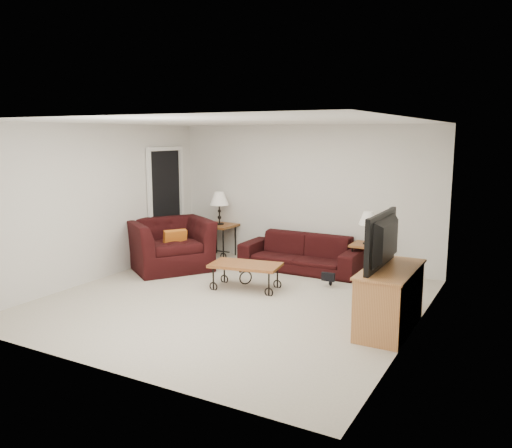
{
  "coord_description": "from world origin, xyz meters",
  "views": [
    {
      "loc": [
        3.68,
        -6.01,
        2.33
      ],
      "look_at": [
        0.0,
        0.7,
        1.0
      ],
      "focal_mm": 36.21,
      "sensor_mm": 36.0,
      "label": 1
    }
  ],
  "objects_px": {
    "lamp_right": "(368,228)",
    "television": "(391,241)",
    "lamp_left": "(219,208)",
    "coffee_table": "(246,276)",
    "backpack": "(331,273)",
    "side_table_right": "(367,260)",
    "armchair": "(170,245)",
    "sofa": "(301,253)",
    "side_table_left": "(220,240)",
    "tv_stand": "(390,299)"
  },
  "relations": [
    {
      "from": "sofa",
      "to": "side_table_left",
      "type": "height_order",
      "value": "side_table_left"
    },
    {
      "from": "side_table_left",
      "to": "lamp_right",
      "type": "bearing_deg",
      "value": -0.0
    },
    {
      "from": "lamp_right",
      "to": "backpack",
      "type": "height_order",
      "value": "lamp_right"
    },
    {
      "from": "sofa",
      "to": "side_table_right",
      "type": "height_order",
      "value": "sofa"
    },
    {
      "from": "lamp_right",
      "to": "armchair",
      "type": "relative_size",
      "value": 0.41
    },
    {
      "from": "coffee_table",
      "to": "lamp_left",
      "type": "bearing_deg",
      "value": 132.97
    },
    {
      "from": "lamp_left",
      "to": "armchair",
      "type": "bearing_deg",
      "value": -101.86
    },
    {
      "from": "lamp_right",
      "to": "television",
      "type": "xyz_separation_m",
      "value": [
        0.93,
        -2.22,
        0.28
      ]
    },
    {
      "from": "television",
      "to": "backpack",
      "type": "height_order",
      "value": "television"
    },
    {
      "from": "television",
      "to": "lamp_right",
      "type": "bearing_deg",
      "value": -157.27
    },
    {
      "from": "side_table_right",
      "to": "backpack",
      "type": "xyz_separation_m",
      "value": [
        -0.32,
        -0.83,
        -0.07
      ]
    },
    {
      "from": "television",
      "to": "coffee_table",
      "type": "bearing_deg",
      "value": -104.7
    },
    {
      "from": "side_table_right",
      "to": "sofa",
      "type": "bearing_deg",
      "value": -170.77
    },
    {
      "from": "tv_stand",
      "to": "television",
      "type": "bearing_deg",
      "value": -180.0
    },
    {
      "from": "lamp_right",
      "to": "lamp_left",
      "type": "bearing_deg",
      "value": 180.0
    },
    {
      "from": "sofa",
      "to": "armchair",
      "type": "distance_m",
      "value": 2.29
    },
    {
      "from": "sofa",
      "to": "backpack",
      "type": "distance_m",
      "value": 1.03
    },
    {
      "from": "armchair",
      "to": "side_table_right",
      "type": "bearing_deg",
      "value": -34.73
    },
    {
      "from": "lamp_left",
      "to": "tv_stand",
      "type": "bearing_deg",
      "value": -30.0
    },
    {
      "from": "lamp_left",
      "to": "coffee_table",
      "type": "bearing_deg",
      "value": -47.03
    },
    {
      "from": "side_table_right",
      "to": "television",
      "type": "bearing_deg",
      "value": -67.27
    },
    {
      "from": "lamp_right",
      "to": "tv_stand",
      "type": "distance_m",
      "value": 2.46
    },
    {
      "from": "sofa",
      "to": "lamp_right",
      "type": "distance_m",
      "value": 1.23
    },
    {
      "from": "coffee_table",
      "to": "backpack",
      "type": "xyz_separation_m",
      "value": [
        1.08,
        0.78,
        0.01
      ]
    },
    {
      "from": "coffee_table",
      "to": "backpack",
      "type": "bearing_deg",
      "value": 35.94
    },
    {
      "from": "backpack",
      "to": "tv_stand",
      "type": "bearing_deg",
      "value": -43.87
    },
    {
      "from": "side_table_right",
      "to": "lamp_right",
      "type": "xyz_separation_m",
      "value": [
        0.0,
        0.0,
        0.54
      ]
    },
    {
      "from": "lamp_right",
      "to": "television",
      "type": "distance_m",
      "value": 2.43
    },
    {
      "from": "side_table_right",
      "to": "lamp_left",
      "type": "distance_m",
      "value": 2.98
    },
    {
      "from": "coffee_table",
      "to": "television",
      "type": "height_order",
      "value": "television"
    },
    {
      "from": "side_table_right",
      "to": "armchair",
      "type": "distance_m",
      "value": 3.38
    },
    {
      "from": "lamp_left",
      "to": "backpack",
      "type": "distance_m",
      "value": 2.81
    },
    {
      "from": "side_table_left",
      "to": "lamp_right",
      "type": "height_order",
      "value": "lamp_right"
    },
    {
      "from": "lamp_right",
      "to": "armchair",
      "type": "bearing_deg",
      "value": -159.06
    },
    {
      "from": "side_table_left",
      "to": "lamp_right",
      "type": "xyz_separation_m",
      "value": [
        2.9,
        -0.0,
        0.5
      ]
    },
    {
      "from": "lamp_left",
      "to": "coffee_table",
      "type": "distance_m",
      "value": 2.33
    },
    {
      "from": "side_table_right",
      "to": "lamp_right",
      "type": "relative_size",
      "value": 1.0
    },
    {
      "from": "television",
      "to": "side_table_left",
      "type": "bearing_deg",
      "value": -120.13
    },
    {
      "from": "sofa",
      "to": "side_table_right",
      "type": "bearing_deg",
      "value": 9.23
    },
    {
      "from": "armchair",
      "to": "lamp_left",
      "type": "bearing_deg",
      "value": 22.47
    },
    {
      "from": "sofa",
      "to": "lamp_right",
      "type": "relative_size",
      "value": 3.88
    },
    {
      "from": "sofa",
      "to": "side_table_right",
      "type": "xyz_separation_m",
      "value": [
        1.11,
        0.18,
        -0.04
      ]
    },
    {
      "from": "side_table_left",
      "to": "backpack",
      "type": "xyz_separation_m",
      "value": [
        2.58,
        -0.83,
        -0.11
      ]
    },
    {
      "from": "backpack",
      "to": "lamp_left",
      "type": "bearing_deg",
      "value": 166.03
    },
    {
      "from": "sofa",
      "to": "coffee_table",
      "type": "height_order",
      "value": "sofa"
    },
    {
      "from": "tv_stand",
      "to": "backpack",
      "type": "distance_m",
      "value": 1.89
    },
    {
      "from": "lamp_right",
      "to": "coffee_table",
      "type": "relative_size",
      "value": 0.52
    },
    {
      "from": "side_table_left",
      "to": "lamp_left",
      "type": "distance_m",
      "value": 0.63
    },
    {
      "from": "side_table_right",
      "to": "backpack",
      "type": "bearing_deg",
      "value": -110.93
    },
    {
      "from": "lamp_left",
      "to": "lamp_right",
      "type": "height_order",
      "value": "lamp_left"
    }
  ]
}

